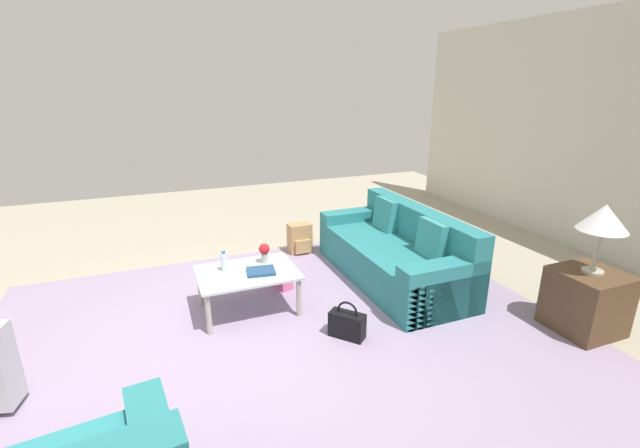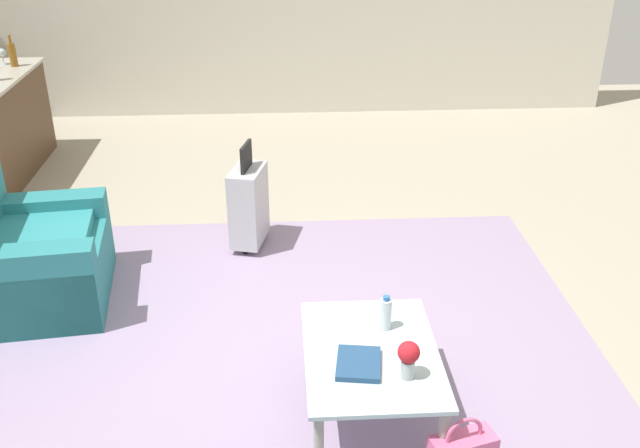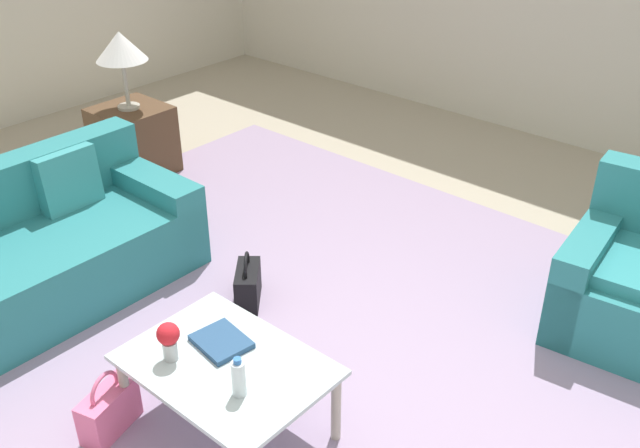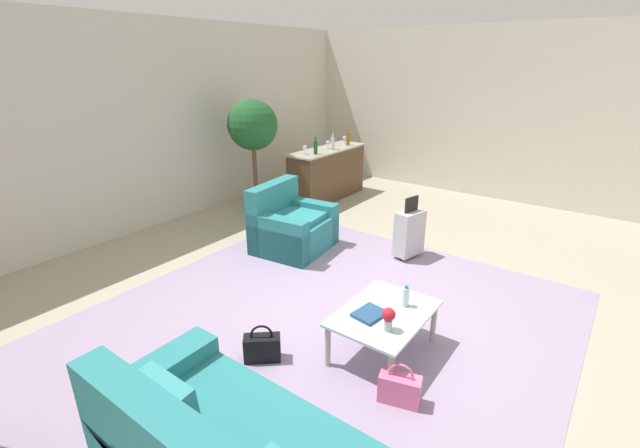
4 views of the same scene
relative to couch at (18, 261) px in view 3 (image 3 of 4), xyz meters
name	(u,v)px [view 3 (image 3 of 4)]	position (x,y,z in m)	size (l,w,h in m)	color
ground_plane	(356,412)	(2.19, 0.60, -0.29)	(12.00, 12.00, 0.00)	#A89E89
area_rug	(297,343)	(1.59, 0.80, -0.29)	(5.20, 4.40, 0.01)	#9984A3
couch	(18,261)	(0.00, 0.00, 0.00)	(0.92, 2.12, 0.84)	teal
coffee_table	(227,372)	(1.79, 0.10, 0.08)	(0.96, 0.70, 0.43)	silver
water_bottle	(239,378)	(1.99, 0.00, 0.23)	(0.06, 0.06, 0.20)	silver
coffee_table_book	(221,342)	(1.67, 0.18, 0.15)	(0.27, 0.22, 0.03)	navy
flower_vase	(169,338)	(1.57, -0.05, 0.26)	(0.11, 0.11, 0.21)	#B2B7BC
side_table	(134,140)	(-1.01, 1.60, 0.00)	(0.55, 0.55, 0.58)	#513823
table_lamp	(121,48)	(-1.01, 1.60, 0.79)	(0.41, 0.41, 0.63)	#ADA899
handbag_black	(248,285)	(1.08, 0.91, -0.16)	(0.32, 0.33, 0.36)	black
handbag_pink	(109,410)	(1.34, -0.29, -0.16)	(0.22, 0.35, 0.36)	pink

